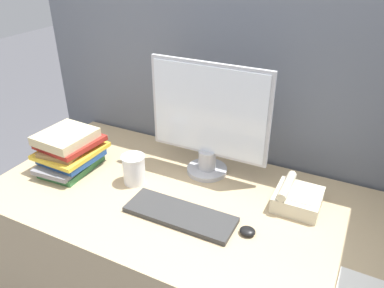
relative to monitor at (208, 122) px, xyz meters
The scene contains 8 objects.
cubicle_panel_rear 0.30m from the monitor, 83.38° to the left, with size 2.08×0.04×1.61m.
desk 0.66m from the monitor, 83.29° to the right, with size 1.68×0.82×0.75m.
monitor is the anchor object (origin of this frame).
keyboard 0.41m from the monitor, 83.37° to the right, with size 0.43×0.15×0.02m.
mouse 0.49m from the monitor, 46.05° to the right, with size 0.06×0.05×0.02m.
coffee_cup 0.38m from the monitor, 138.56° to the right, with size 0.10×0.10×0.13m.
book_stack 0.64m from the monitor, 156.57° to the right, with size 0.25×0.31×0.18m.
desk_telephone 0.47m from the monitor, ahead, with size 0.18×0.18×0.10m.
Camera 1 is at (0.55, -0.68, 1.68)m, focal length 35.00 mm.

